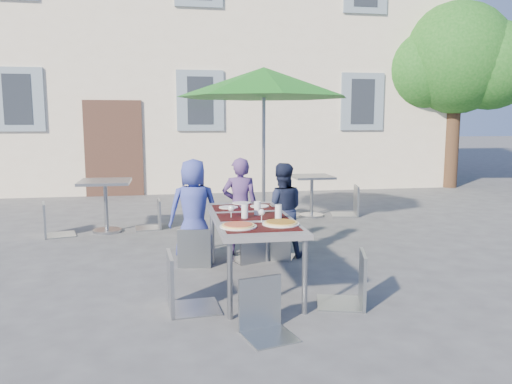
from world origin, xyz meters
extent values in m
plane|color=#444547|center=(0.00, 0.00, 0.00)|extent=(90.00, 90.00, 0.00)
cube|color=beige|center=(0.00, 11.50, 3.50)|extent=(13.00, 8.00, 7.00)
cube|color=#472C22|center=(-2.00, 7.47, 1.10)|extent=(1.30, 0.06, 2.20)
cube|color=gray|center=(-4.00, 7.47, 2.20)|extent=(1.10, 0.06, 1.40)
cube|color=#262B33|center=(-4.00, 7.45, 2.20)|extent=(0.60, 0.04, 1.10)
cube|color=gray|center=(0.00, 7.47, 2.20)|extent=(1.10, 0.06, 1.40)
cube|color=#262B33|center=(0.00, 7.45, 2.20)|extent=(0.60, 0.04, 1.10)
cube|color=gray|center=(4.00, 7.47, 2.20)|extent=(1.10, 0.06, 1.40)
cube|color=#262B33|center=(4.00, 7.45, 2.20)|extent=(0.60, 0.04, 1.10)
cylinder|color=#422C1C|center=(6.50, 7.50, 1.40)|extent=(0.36, 0.36, 2.80)
sphere|color=#154F15|center=(6.50, 7.50, 3.30)|extent=(2.80, 2.80, 2.80)
sphere|color=#154F15|center=(5.70, 7.80, 3.00)|extent=(2.00, 2.00, 2.00)
sphere|color=#154F15|center=(7.20, 7.10, 3.10)|extent=(2.20, 2.20, 2.20)
sphere|color=#154F15|center=(6.70, 8.10, 3.80)|extent=(1.80, 1.80, 1.80)
cube|color=#4D4C52|center=(0.07, 0.65, 0.72)|extent=(0.80, 1.85, 0.05)
cylinder|color=gray|center=(-0.27, -0.22, 0.35)|extent=(0.05, 0.05, 0.70)
cylinder|color=gray|center=(0.41, -0.22, 0.35)|extent=(0.05, 0.05, 0.70)
cylinder|color=gray|center=(-0.27, 1.51, 0.35)|extent=(0.05, 0.05, 0.70)
cylinder|color=gray|center=(0.41, 1.51, 0.35)|extent=(0.05, 0.05, 0.70)
cube|color=black|center=(0.07, 0.10, 0.75)|extent=(0.70, 0.42, 0.01)
cube|color=black|center=(0.07, 0.65, 0.75)|extent=(0.70, 0.42, 0.01)
cube|color=black|center=(0.07, 1.20, 0.75)|extent=(0.70, 0.42, 0.01)
cylinder|color=white|center=(-0.15, 0.13, 0.76)|extent=(0.35, 0.35, 0.01)
cylinder|color=#D7B360|center=(-0.15, 0.13, 0.77)|extent=(0.31, 0.31, 0.01)
cylinder|color=#A12D0F|center=(-0.15, 0.13, 0.78)|extent=(0.27, 0.27, 0.01)
cylinder|color=white|center=(0.28, 0.19, 0.76)|extent=(0.36, 0.36, 0.01)
cylinder|color=#D7B360|center=(0.28, 0.19, 0.77)|extent=(0.32, 0.32, 0.01)
cylinder|color=#853A09|center=(0.28, 0.19, 0.78)|extent=(0.28, 0.28, 0.01)
cylinder|color=silver|center=(-0.02, 0.56, 0.82)|extent=(0.07, 0.07, 0.15)
cylinder|color=silver|center=(0.14, 0.70, 0.82)|extent=(0.07, 0.07, 0.15)
cylinder|color=silver|center=(0.32, 0.47, 0.82)|extent=(0.07, 0.07, 0.15)
cylinder|color=silver|center=(-0.15, 0.61, 0.75)|extent=(0.06, 0.06, 0.00)
cylinder|color=silver|center=(-0.15, 0.61, 0.79)|extent=(0.01, 0.01, 0.08)
sphere|color=silver|center=(-0.15, 0.61, 0.85)|extent=(0.06, 0.06, 0.06)
cylinder|color=silver|center=(0.12, 0.34, 0.75)|extent=(0.06, 0.06, 0.00)
cylinder|color=silver|center=(0.12, 0.34, 0.79)|extent=(0.01, 0.01, 0.08)
sphere|color=silver|center=(0.12, 0.34, 0.85)|extent=(0.06, 0.06, 0.06)
cylinder|color=white|center=(-0.11, 1.19, 0.76)|extent=(0.22, 0.22, 0.01)
cube|color=#A8AAAF|center=(0.03, 1.19, 0.76)|extent=(0.02, 0.18, 0.00)
cylinder|color=white|center=(0.26, 1.20, 0.76)|extent=(0.22, 0.22, 0.01)
cube|color=#A8AAAF|center=(0.40, 1.20, 0.76)|extent=(0.02, 0.18, 0.00)
cylinder|color=white|center=(0.08, 1.46, 0.76)|extent=(0.22, 0.22, 0.01)
cube|color=#A8AAAF|center=(0.22, 1.46, 0.76)|extent=(0.02, 0.18, 0.00)
imported|color=#38449C|center=(-0.48, 1.78, 0.64)|extent=(0.65, 0.44, 1.28)
imported|color=#4F356C|center=(0.13, 1.92, 0.64)|extent=(0.50, 0.37, 1.28)
imported|color=#1A2039|center=(0.64, 1.73, 0.61)|extent=(0.63, 0.42, 1.21)
cube|color=gray|center=(-0.47, 1.57, 0.42)|extent=(0.45, 0.45, 0.03)
cube|color=gray|center=(-0.50, 1.39, 0.66)|extent=(0.39, 0.09, 0.47)
cylinder|color=gray|center=(-0.28, 1.71, 0.21)|extent=(0.02, 0.02, 0.41)
cylinder|color=gray|center=(-0.61, 1.77, 0.21)|extent=(0.02, 0.02, 0.41)
cylinder|color=gray|center=(-0.33, 1.38, 0.21)|extent=(0.02, 0.02, 0.41)
cylinder|color=gray|center=(-0.67, 1.43, 0.21)|extent=(0.02, 0.02, 0.41)
cube|color=gray|center=(0.17, 1.62, 0.40)|extent=(0.49, 0.49, 0.03)
cube|color=gray|center=(0.23, 1.45, 0.63)|extent=(0.36, 0.16, 0.45)
cylinder|color=gray|center=(0.26, 1.83, 0.20)|extent=(0.02, 0.02, 0.39)
cylinder|color=gray|center=(-0.04, 1.71, 0.20)|extent=(0.02, 0.02, 0.39)
cylinder|color=gray|center=(0.38, 1.53, 0.20)|extent=(0.02, 0.02, 0.39)
cylinder|color=gray|center=(0.08, 1.41, 0.20)|extent=(0.02, 0.02, 0.39)
cube|color=gray|center=(0.60, 1.68, 0.40)|extent=(0.50, 0.50, 0.03)
cube|color=gray|center=(0.52, 1.51, 0.63)|extent=(0.35, 0.18, 0.45)
cylinder|color=gray|center=(0.81, 1.76, 0.20)|extent=(0.02, 0.02, 0.39)
cylinder|color=gray|center=(0.52, 1.89, 0.20)|extent=(0.02, 0.02, 0.39)
cylinder|color=gray|center=(0.68, 1.46, 0.20)|extent=(0.02, 0.02, 0.39)
cylinder|color=gray|center=(0.39, 1.60, 0.20)|extent=(0.02, 0.02, 0.39)
cube|color=gray|center=(-0.57, 0.08, 0.49)|extent=(0.49, 0.49, 0.03)
cube|color=gray|center=(-0.79, 0.06, 0.76)|extent=(0.07, 0.46, 0.54)
cylinder|color=gray|center=(-0.36, -0.10, 0.24)|extent=(0.02, 0.02, 0.48)
cylinder|color=gray|center=(-0.39, 0.29, 0.24)|extent=(0.02, 0.02, 0.48)
cylinder|color=gray|center=(-0.75, -0.13, 0.24)|extent=(0.02, 0.02, 0.48)
cylinder|color=gray|center=(-0.78, 0.26, 0.24)|extent=(0.02, 0.02, 0.48)
cube|color=#8E9599|center=(0.81, -0.04, 0.46)|extent=(0.54, 0.54, 0.03)
cube|color=#8E9599|center=(1.01, -0.10, 0.72)|extent=(0.15, 0.42, 0.51)
cylinder|color=#8E9599|center=(0.69, 0.19, 0.23)|extent=(0.02, 0.02, 0.45)
cylinder|color=#8E9599|center=(0.58, -0.17, 0.23)|extent=(0.02, 0.02, 0.45)
cylinder|color=#8E9599|center=(1.04, 0.08, 0.23)|extent=(0.02, 0.02, 0.45)
cylinder|color=#8E9599|center=(0.94, -0.27, 0.23)|extent=(0.02, 0.02, 0.45)
cube|color=#92999D|center=(0.00, -0.65, 0.41)|extent=(0.47, 0.47, 0.03)
cube|color=#92999D|center=(-0.05, -0.47, 0.64)|extent=(0.38, 0.12, 0.46)
cylinder|color=#92999D|center=(-0.12, -0.85, 0.20)|extent=(0.02, 0.02, 0.40)
cylinder|color=#92999D|center=(0.20, -0.77, 0.20)|extent=(0.02, 0.02, 0.40)
cylinder|color=#92999D|center=(-0.20, -0.53, 0.20)|extent=(0.02, 0.02, 0.40)
cylinder|color=#92999D|center=(0.12, -0.45, 0.20)|extent=(0.02, 0.02, 0.40)
cylinder|color=#A8AAAF|center=(0.73, 3.40, 0.05)|extent=(0.50, 0.50, 0.10)
cylinder|color=gray|center=(0.73, 3.40, 1.19)|extent=(0.06, 0.06, 2.39)
cone|color=#186D1A|center=(0.73, 3.40, 2.33)|extent=(2.73, 2.73, 0.47)
cylinder|color=#A8AAAF|center=(-1.75, 3.57, 0.02)|extent=(0.44, 0.44, 0.04)
cylinder|color=gray|center=(-1.75, 3.57, 0.38)|extent=(0.06, 0.06, 0.77)
cube|color=gray|center=(-1.75, 3.57, 0.80)|extent=(0.77, 0.77, 0.04)
cube|color=gray|center=(-2.43, 3.46, 0.47)|extent=(0.53, 0.53, 0.03)
cube|color=gray|center=(-2.64, 3.41, 0.73)|extent=(0.14, 0.43, 0.52)
cylinder|color=gray|center=(-2.21, 3.32, 0.23)|extent=(0.02, 0.02, 0.46)
cylinder|color=gray|center=(-2.30, 3.69, 0.23)|extent=(0.02, 0.02, 0.46)
cylinder|color=gray|center=(-2.57, 3.23, 0.23)|extent=(0.02, 0.02, 0.46)
cylinder|color=gray|center=(-2.66, 3.60, 0.23)|extent=(0.02, 0.02, 0.46)
cube|color=#92989D|center=(-1.13, 3.73, 0.42)|extent=(0.43, 0.43, 0.03)
cube|color=#92989D|center=(-0.94, 3.75, 0.66)|extent=(0.07, 0.40, 0.47)
cylinder|color=#92989D|center=(-1.31, 3.88, 0.21)|extent=(0.02, 0.02, 0.41)
cylinder|color=#92989D|center=(-1.28, 3.55, 0.21)|extent=(0.02, 0.02, 0.41)
cylinder|color=#92989D|center=(-0.98, 3.92, 0.21)|extent=(0.02, 0.02, 0.41)
cylinder|color=#92989D|center=(-0.94, 3.58, 0.21)|extent=(0.02, 0.02, 0.41)
cylinder|color=#A8AAAF|center=(1.78, 4.25, 0.02)|extent=(0.44, 0.44, 0.04)
cylinder|color=gray|center=(1.78, 4.25, 0.35)|extent=(0.06, 0.06, 0.70)
cube|color=gray|center=(1.78, 4.25, 0.73)|extent=(0.70, 0.70, 0.04)
cube|color=gray|center=(1.48, 4.43, 0.45)|extent=(0.55, 0.55, 0.03)
cube|color=gray|center=(1.29, 4.35, 0.70)|extent=(0.20, 0.40, 0.50)
cylinder|color=gray|center=(1.71, 4.33, 0.22)|extent=(0.02, 0.02, 0.44)
cylinder|color=gray|center=(1.57, 4.66, 0.22)|extent=(0.02, 0.02, 0.44)
cylinder|color=gray|center=(1.38, 4.19, 0.22)|extent=(0.02, 0.02, 0.44)
cylinder|color=gray|center=(1.24, 4.52, 0.22)|extent=(0.02, 0.02, 0.44)
cube|color=gray|center=(2.42, 4.27, 0.49)|extent=(0.55, 0.55, 0.03)
cube|color=gray|center=(2.63, 4.22, 0.77)|extent=(0.13, 0.46, 0.55)
cylinder|color=gray|center=(2.27, 4.50, 0.24)|extent=(0.02, 0.02, 0.48)
cylinder|color=gray|center=(2.18, 4.12, 0.24)|extent=(0.02, 0.02, 0.48)
cylinder|color=gray|center=(2.65, 4.42, 0.24)|extent=(0.02, 0.02, 0.48)
cylinder|color=gray|center=(2.57, 4.03, 0.24)|extent=(0.02, 0.02, 0.48)
camera|label=1|loc=(-0.78, -4.41, 1.75)|focal=35.00mm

